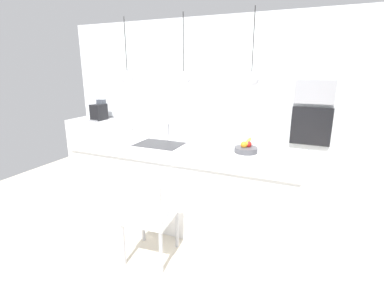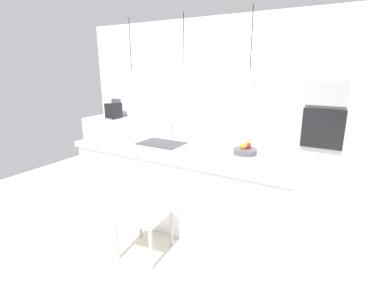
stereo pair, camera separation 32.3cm
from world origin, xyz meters
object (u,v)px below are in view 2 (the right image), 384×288
object	(u,v)px
microwave	(327,93)
oven	(323,129)
coffee_machine	(114,110)
fruit_bowl	(245,150)
chair_near	(140,211)

from	to	relation	value
microwave	oven	distance (m)	0.50
coffee_machine	oven	bearing A→B (deg)	4.58
coffee_machine	microwave	world-z (taller)	microwave
fruit_bowl	microwave	size ratio (longest dim) A/B	0.49
oven	chair_near	bearing A→B (deg)	-118.41
oven	chair_near	size ratio (longest dim) A/B	0.66
oven	chair_near	world-z (taller)	oven
fruit_bowl	oven	bearing A→B (deg)	67.30
oven	fruit_bowl	bearing A→B (deg)	-112.70
fruit_bowl	chair_near	size ratio (longest dim) A/B	0.31
coffee_machine	chair_near	world-z (taller)	coffee_machine
coffee_machine	microwave	size ratio (longest dim) A/B	0.70
coffee_machine	microwave	xyz separation A→B (m)	(3.71, 0.30, 0.46)
fruit_bowl	microwave	bearing A→B (deg)	67.30
fruit_bowl	oven	distance (m)	1.62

